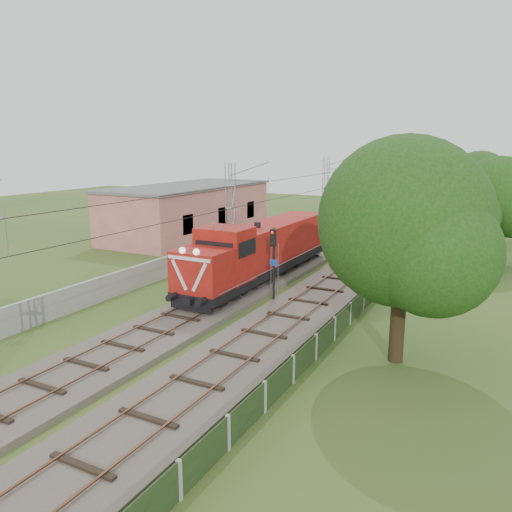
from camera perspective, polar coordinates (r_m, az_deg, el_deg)
The scene contains 14 objects.
ground at distance 25.78m, azimuth -10.67°, elevation -8.59°, with size 140.00×140.00×0.00m, color #2F5520.
track_main at distance 31.19m, azimuth -2.73°, elevation -4.28°, with size 4.20×70.00×0.45m.
track_side at distance 41.06m, azimuth 12.61°, elevation -0.47°, with size 4.20×80.00×0.45m.
catenary at distance 36.04m, azimuth -2.85°, elevation 4.30°, with size 3.31×70.00×8.00m.
boundary_wall at distance 38.53m, azimuth -7.36°, elevation -0.25°, with size 0.25×40.00×1.50m, color #9E9E99.
station_building at distance 52.70m, azimuth -7.58°, elevation 5.25°, with size 8.40×20.40×5.22m.
fence at distance 24.45m, azimuth 8.95°, elevation -8.21°, with size 0.12×32.00×1.20m.
locomotive at distance 33.99m, azimuth 0.53°, elevation 0.73°, with size 3.01×17.18×4.36m.
coach_rake at distance 97.84m, azimuth 21.74°, elevation 7.63°, with size 2.82×105.43×3.26m.
signal_post at distance 28.81m, azimuth 2.00°, elevation 0.38°, with size 0.50×0.39×4.57m.
tree_a at distance 21.39m, azimuth 16.78°, elevation 3.51°, with size 7.47×7.11×9.68m.
tree_b at distance 43.27m, azimuth 25.99°, elevation 6.06°, with size 6.52×6.21×8.46m.
tree_c at distance 41.46m, azimuth 22.30°, elevation 5.56°, with size 5.99×5.71×7.77m.
tree_d at distance 56.20m, azimuth 24.12°, elevation 7.60°, with size 6.71×6.39×8.70m.
Camera 1 is at (15.10, -18.77, 9.18)m, focal length 35.00 mm.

